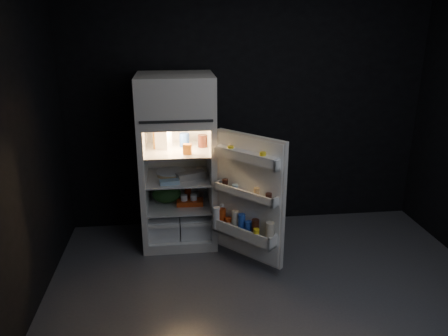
{
  "coord_description": "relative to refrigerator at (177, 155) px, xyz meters",
  "views": [
    {
      "loc": [
        -0.81,
        -3.03,
        2.29
      ],
      "look_at": [
        -0.34,
        1.0,
        0.9
      ],
      "focal_mm": 35.0,
      "sensor_mm": 36.0,
      "label": 1
    }
  ],
  "objects": [
    {
      "name": "yogurt_tray",
      "position": [
        0.11,
        -0.09,
        -0.5
      ],
      "size": [
        0.28,
        0.16,
        0.05
      ],
      "primitive_type": "cube",
      "rotation": [
        0.0,
        0.0,
        -0.04
      ],
      "color": "#BD3B10",
      "rests_on": "refrigerator"
    },
    {
      "name": "wall_back",
      "position": [
        0.79,
        0.38,
        0.39
      ],
      "size": [
        4.0,
        0.0,
        2.7
      ],
      "primitive_type": "cube",
      "color": "black",
      "rests_on": "ground"
    },
    {
      "name": "wall_front",
      "position": [
        0.79,
        -3.02,
        0.39
      ],
      "size": [
        4.0,
        0.0,
        2.7
      ],
      "primitive_type": "cube",
      "color": "black",
      "rests_on": "ground"
    },
    {
      "name": "pie",
      "position": [
        -0.07,
        0.01,
        -0.21
      ],
      "size": [
        0.33,
        0.33,
        0.04
      ],
      "primitive_type": "cylinder",
      "rotation": [
        0.0,
        0.0,
        0.17
      ],
      "color": "tan",
      "rests_on": "refrigerator"
    },
    {
      "name": "floor",
      "position": [
        0.79,
        -1.32,
        -0.96
      ],
      "size": [
        4.0,
        3.4,
        0.0
      ],
      "primitive_type": "cube",
      "color": "#4E4E53",
      "rests_on": "ground"
    },
    {
      "name": "mayo_jar",
      "position": [
        0.08,
        0.06,
        0.14
      ],
      "size": [
        0.12,
        0.12,
        0.14
      ],
      "primitive_type": "cylinder",
      "rotation": [
        0.0,
        0.0,
        0.27
      ],
      "color": "#2047B1",
      "rests_on": "refrigerator"
    },
    {
      "name": "fridge_door",
      "position": [
        0.63,
        -0.65,
        -0.28
      ],
      "size": [
        0.63,
        0.66,
        1.22
      ],
      "color": "silver",
      "rests_on": "ground"
    },
    {
      "name": "small_can_silver",
      "position": [
        0.25,
        0.07,
        -0.48
      ],
      "size": [
        0.1,
        0.1,
        0.09
      ],
      "primitive_type": "cylinder",
      "rotation": [
        0.0,
        0.0,
        -0.43
      ],
      "color": "#B8B9BD",
      "rests_on": "refrigerator"
    },
    {
      "name": "small_carton",
      "position": [
        0.1,
        -0.22,
        0.12
      ],
      "size": [
        0.09,
        0.08,
        0.1
      ],
      "primitive_type": "cube",
      "rotation": [
        0.0,
        0.0,
        -0.23
      ],
      "color": "orange",
      "rests_on": "refrigerator"
    },
    {
      "name": "milk_jug",
      "position": [
        -0.13,
        0.01,
        0.19
      ],
      "size": [
        0.18,
        0.18,
        0.24
      ],
      "primitive_type": "cube",
      "rotation": [
        0.0,
        0.0,
        -0.4
      ],
      "color": "white",
      "rests_on": "refrigerator"
    },
    {
      "name": "flat_package",
      "position": [
        -0.09,
        -0.24,
        -0.21
      ],
      "size": [
        0.2,
        0.12,
        0.04
      ],
      "primitive_type": "cube",
      "rotation": [
        0.0,
        0.0,
        0.13
      ],
      "color": "#7DA4C1",
      "rests_on": "refrigerator"
    },
    {
      "name": "small_can_red",
      "position": [
        0.1,
        0.13,
        -0.48
      ],
      "size": [
        0.08,
        0.08,
        0.09
      ],
      "primitive_type": "cylinder",
      "rotation": [
        0.0,
        0.0,
        0.05
      ],
      "color": "#BD3B10",
      "rests_on": "refrigerator"
    },
    {
      "name": "amber_bottle",
      "position": [
        -0.21,
        0.01,
        0.18
      ],
      "size": [
        0.08,
        0.08,
        0.22
      ],
      "primitive_type": "cylinder",
      "rotation": [
        0.0,
        0.0,
        -0.2
      ],
      "color": "#B1711C",
      "rests_on": "refrigerator"
    },
    {
      "name": "wall_left",
      "position": [
        -1.21,
        -1.32,
        0.39
      ],
      "size": [
        0.0,
        3.4,
        2.7
      ],
      "primitive_type": "cube",
      "color": "black",
      "rests_on": "ground"
    },
    {
      "name": "refrigerator",
      "position": [
        0.0,
        0.0,
        0.0
      ],
      "size": [
        0.76,
        0.71,
        1.78
      ],
      "color": "silver",
      "rests_on": "ground"
    },
    {
      "name": "egg_carton",
      "position": [
        0.13,
        -0.11,
        -0.19
      ],
      "size": [
        0.32,
        0.21,
        0.07
      ],
      "primitive_type": "cube",
      "rotation": [
        0.0,
        0.0,
        0.36
      ],
      "color": "gray",
      "rests_on": "refrigerator"
    },
    {
      "name": "jam_jar",
      "position": [
        0.27,
        0.01,
        0.14
      ],
      "size": [
        0.1,
        0.1,
        0.13
      ],
      "primitive_type": "cylinder",
      "rotation": [
        0.0,
        0.0,
        0.01
      ],
      "color": "black",
      "rests_on": "refrigerator"
    },
    {
      "name": "wrapped_pkg",
      "position": [
        0.25,
        0.08,
        -0.2
      ],
      "size": [
        0.13,
        0.11,
        0.05
      ],
      "primitive_type": "cube",
      "rotation": [
        0.0,
        0.0,
        -0.2
      ],
      "color": "beige",
      "rests_on": "refrigerator"
    },
    {
      "name": "produce_bag",
      "position": [
        -0.13,
        0.0,
        -0.43
      ],
      "size": [
        0.38,
        0.35,
        0.2
      ],
      "primitive_type": "ellipsoid",
      "rotation": [
        0.0,
        0.0,
        0.35
      ],
      "color": "#193815",
      "rests_on": "refrigerator"
    }
  ]
}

